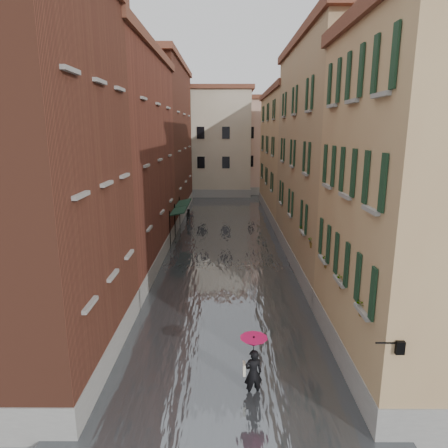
{
  "coord_description": "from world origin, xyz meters",
  "views": [
    {
      "loc": [
        -0.02,
        -15.06,
        8.3
      ],
      "look_at": [
        -0.11,
        7.42,
        3.0
      ],
      "focal_mm": 32.0,
      "sensor_mm": 36.0,
      "label": 1
    }
  ],
  "objects": [
    {
      "name": "ground",
      "position": [
        0.0,
        0.0,
        0.0
      ],
      "size": [
        120.0,
        120.0,
        0.0
      ],
      "primitive_type": "plane",
      "color": "#5F5F61",
      "rests_on": "ground"
    },
    {
      "name": "floodwater",
      "position": [
        0.0,
        13.0,
        0.1
      ],
      "size": [
        10.0,
        60.0,
        0.2
      ],
      "primitive_type": "cube",
      "color": "#52565A",
      "rests_on": "ground"
    },
    {
      "name": "building_left_near",
      "position": [
        -7.0,
        -2.0,
        6.5
      ],
      "size": [
        6.0,
        8.0,
        13.0
      ],
      "primitive_type": "cube",
      "color": "brown",
      "rests_on": "ground"
    },
    {
      "name": "building_left_mid",
      "position": [
        -7.0,
        9.0,
        6.25
      ],
      "size": [
        6.0,
        14.0,
        12.5
      ],
      "primitive_type": "cube",
      "color": "brown",
      "rests_on": "ground"
    },
    {
      "name": "building_left_far",
      "position": [
        -7.0,
        24.0,
        7.0
      ],
      "size": [
        6.0,
        16.0,
        14.0
      ],
      "primitive_type": "cube",
      "color": "brown",
      "rests_on": "ground"
    },
    {
      "name": "building_right_near",
      "position": [
        7.0,
        -2.0,
        5.75
      ],
      "size": [
        6.0,
        8.0,
        11.5
      ],
      "primitive_type": "cube",
      "color": "#A77F56",
      "rests_on": "ground"
    },
    {
      "name": "building_right_mid",
      "position": [
        7.0,
        9.0,
        6.5
      ],
      "size": [
        6.0,
        14.0,
        13.0
      ],
      "primitive_type": "cube",
      "color": "#97805B",
      "rests_on": "ground"
    },
    {
      "name": "building_right_far",
      "position": [
        7.0,
        24.0,
        5.75
      ],
      "size": [
        6.0,
        16.0,
        11.5
      ],
      "primitive_type": "cube",
      "color": "#A77F56",
      "rests_on": "ground"
    },
    {
      "name": "building_end_cream",
      "position": [
        -3.0,
        38.0,
        6.5
      ],
      "size": [
        12.0,
        9.0,
        13.0
      ],
      "primitive_type": "cube",
      "color": "beige",
      "rests_on": "ground"
    },
    {
      "name": "building_end_pink",
      "position": [
        6.0,
        40.0,
        6.0
      ],
      "size": [
        10.0,
        9.0,
        12.0
      ],
      "primitive_type": "cube",
      "color": "#C8A28D",
      "rests_on": "ground"
    },
    {
      "name": "awning_near",
      "position": [
        -3.49,
        13.6,
        2.46
      ],
      "size": [
        1.09,
        2.79,
        2.8
      ],
      "color": "#163323",
      "rests_on": "ground"
    },
    {
      "name": "awning_far",
      "position": [
        -3.48,
        16.67,
        2.47
      ],
      "size": [
        1.09,
        3.25,
        2.8
      ],
      "color": "#163323",
      "rests_on": "ground"
    },
    {
      "name": "wall_lantern",
      "position": [
        4.33,
        -6.0,
        3.01
      ],
      "size": [
        0.71,
        0.22,
        0.35
      ],
      "color": "black",
      "rests_on": "ground"
    },
    {
      "name": "window_planters",
      "position": [
        4.12,
        0.45,
        3.51
      ],
      "size": [
        0.59,
        10.24,
        0.84
      ],
      "color": "brown",
      "rests_on": "ground"
    },
    {
      "name": "pedestrian_main",
      "position": [
        0.85,
        -3.89,
        1.21
      ],
      "size": [
        0.87,
        0.87,
        2.06
      ],
      "color": "black",
      "rests_on": "ground"
    },
    {
      "name": "pedestrian_far",
      "position": [
        -3.31,
        19.93,
        0.71
      ],
      "size": [
        0.8,
        0.68,
        1.42
      ],
      "primitive_type": "imported",
      "rotation": [
        0.0,
        0.0,
        0.23
      ],
      "color": "black",
      "rests_on": "ground"
    }
  ]
}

